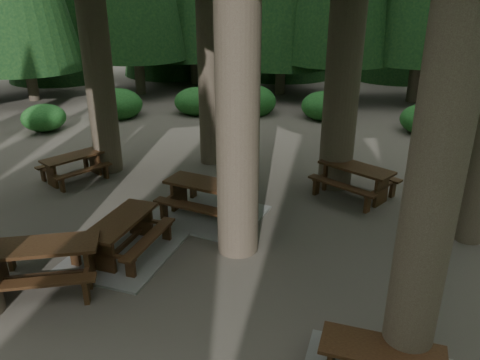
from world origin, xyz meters
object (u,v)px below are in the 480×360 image
(picnic_table_e, at_px, (44,258))
(picnic_table_f, at_px, (123,242))
(picnic_table_b, at_px, (73,164))
(picnic_table_d, at_px, (355,176))
(picnic_table_c, at_px, (207,204))

(picnic_table_e, bearing_deg, picnic_table_f, 33.55)
(picnic_table_b, relative_size, picnic_table_e, 0.85)
(picnic_table_d, distance_m, picnic_table_f, 6.12)
(picnic_table_d, relative_size, picnic_table_e, 0.97)
(picnic_table_b, bearing_deg, picnic_table_d, -54.76)
(picnic_table_f, bearing_deg, picnic_table_b, 48.77)
(picnic_table_d, bearing_deg, picnic_table_e, -104.31)
(picnic_table_e, bearing_deg, picnic_table_c, 36.09)
(picnic_table_d, xyz_separation_m, picnic_table_e, (-5.18, -5.63, 0.02))
(picnic_table_b, relative_size, picnic_table_f, 0.86)
(picnic_table_d, height_order, picnic_table_e, picnic_table_e)
(picnic_table_e, xyz_separation_m, picnic_table_f, (0.81, 1.37, -0.29))
(picnic_table_d, height_order, picnic_table_f, picnic_table_d)
(picnic_table_b, height_order, picnic_table_e, picnic_table_e)
(picnic_table_c, height_order, picnic_table_e, picnic_table_e)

